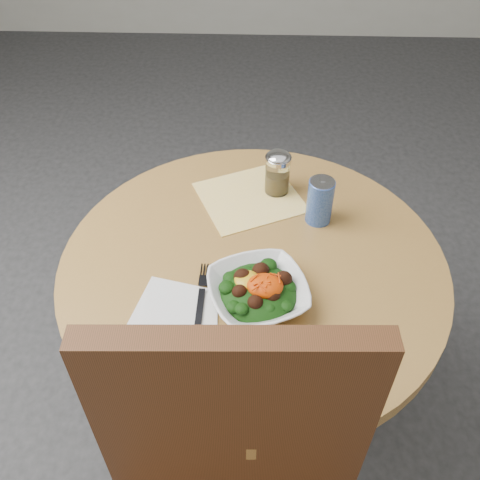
% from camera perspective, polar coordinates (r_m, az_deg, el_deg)
% --- Properties ---
extents(ground, '(6.00, 6.00, 0.00)m').
position_cam_1_polar(ground, '(1.86, 0.99, -18.34)').
color(ground, '#2B2C2E').
rests_on(ground, ground).
extents(table, '(0.90, 0.90, 0.75)m').
position_cam_1_polar(table, '(1.39, 1.27, -7.82)').
color(table, black).
rests_on(table, ground).
extents(cloth_napkin, '(0.32, 0.31, 0.00)m').
position_cam_1_polar(cloth_napkin, '(1.41, 1.06, 4.57)').
color(cloth_napkin, '#FFB80D').
rests_on(cloth_napkin, table).
extents(paper_napkins, '(0.20, 0.21, 0.00)m').
position_cam_1_polar(paper_napkins, '(1.14, -6.85, -8.14)').
color(paper_napkins, silver).
rests_on(paper_napkins, table).
extents(salad_bowl, '(0.26, 0.26, 0.08)m').
position_cam_1_polar(salad_bowl, '(1.14, 1.93, -5.53)').
color(salad_bowl, white).
rests_on(salad_bowl, table).
extents(fork, '(0.03, 0.20, 0.00)m').
position_cam_1_polar(fork, '(1.17, -4.08, -6.00)').
color(fork, black).
rests_on(fork, table).
extents(spice_shaker, '(0.07, 0.07, 0.12)m').
position_cam_1_polar(spice_shaker, '(1.40, 4.02, 7.15)').
color(spice_shaker, silver).
rests_on(spice_shaker, table).
extents(beverage_can, '(0.06, 0.06, 0.12)m').
position_cam_1_polar(beverage_can, '(1.32, 8.52, 4.15)').
color(beverage_can, '#0D3298').
rests_on(beverage_can, table).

